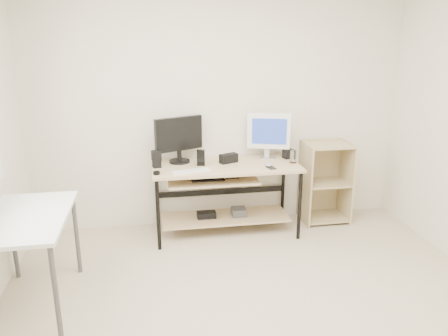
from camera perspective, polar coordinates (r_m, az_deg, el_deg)
room at (r=2.76m, az=3.23°, el=2.23°), size 4.01×4.01×2.62m
desk at (r=4.52m, az=-0.09°, el=-2.14°), size 1.50×0.65×0.75m
side_table at (r=3.56m, az=-24.40°, el=-6.90°), size 0.60×1.00×0.75m
shelf_unit at (r=5.02m, az=12.96°, el=-1.69°), size 0.50×0.40×0.90m
black_monitor at (r=4.50m, az=-5.93°, el=4.07°), size 0.50×0.25×0.48m
white_imac at (r=4.67m, az=5.86°, el=4.67°), size 0.45×0.18×0.49m
keyboard at (r=4.24m, az=-4.29°, el=-0.41°), size 0.39×0.18×0.01m
mouse at (r=4.43m, az=5.94°, el=0.45°), size 0.11×0.12×0.04m
center_speaker at (r=4.52m, az=0.61°, el=1.28°), size 0.20×0.15×0.09m
speaker_left at (r=4.40m, az=-8.81°, el=1.22°), size 0.10×0.10×0.17m
speaker_right at (r=4.73m, az=8.30°, el=1.88°), size 0.11×0.11×0.11m
audio_controller at (r=4.42m, az=-3.05°, el=1.35°), size 0.09×0.06×0.16m
volume_puck at (r=4.20m, az=-8.81°, el=-0.64°), size 0.07×0.07×0.03m
smartphone at (r=4.38m, az=6.13°, el=0.07°), size 0.09×0.13×0.01m
coaster at (r=4.58m, az=9.00°, el=0.69°), size 0.09×0.09×0.01m
drinking_glass at (r=4.56m, az=9.04°, el=1.51°), size 0.07×0.07×0.13m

